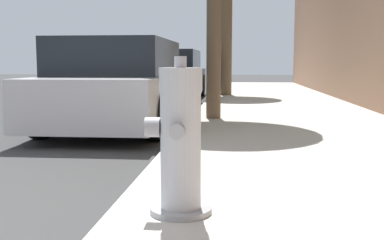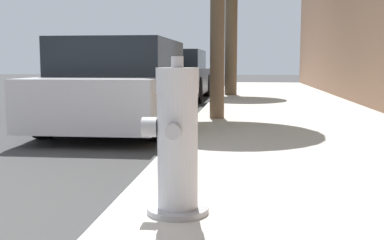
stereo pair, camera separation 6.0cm
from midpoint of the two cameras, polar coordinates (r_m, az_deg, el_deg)
fire_hydrant at (r=2.82m, az=-2.04°, el=-2.74°), size 0.39×0.39×0.93m
parked_car_near at (r=7.82m, az=-8.59°, el=4.09°), size 1.77×4.59×1.38m
parked_car_mid at (r=13.57m, az=-2.98°, el=5.29°), size 1.84×4.41×1.37m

